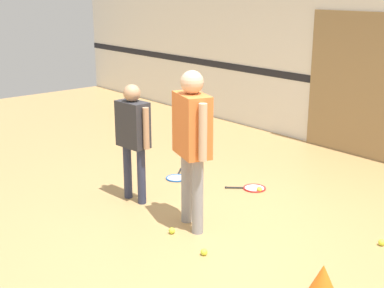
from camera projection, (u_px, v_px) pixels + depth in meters
name	position (u px, v px, depth m)	size (l,w,h in m)	color
ground_plane	(209.00, 229.00, 5.57)	(16.00, 16.00, 0.00)	tan
person_instructor	(192.00, 133.00, 5.34)	(0.60, 0.39, 1.65)	gray
person_student_left	(133.00, 130.00, 6.08)	(0.53, 0.25, 1.39)	#2D334C
racket_spare_on_floor	(253.00, 188.00, 6.68)	(0.46, 0.48, 0.03)	red
racket_second_spare	(177.00, 177.00, 7.05)	(0.45, 0.48, 0.03)	blue
tennis_ball_near_instructor	(172.00, 231.00, 5.46)	(0.07, 0.07, 0.07)	#CCE038
tennis_ball_by_spare_racket	(259.00, 189.00, 6.57)	(0.07, 0.07, 0.07)	#CCE038
tennis_ball_stray_left	(204.00, 252.00, 5.03)	(0.07, 0.07, 0.07)	#CCE038
tennis_ball_stray_right	(382.00, 242.00, 5.21)	(0.07, 0.07, 0.07)	#CCE038
training_cone	(323.00, 278.00, 4.41)	(0.22, 0.22, 0.24)	orange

